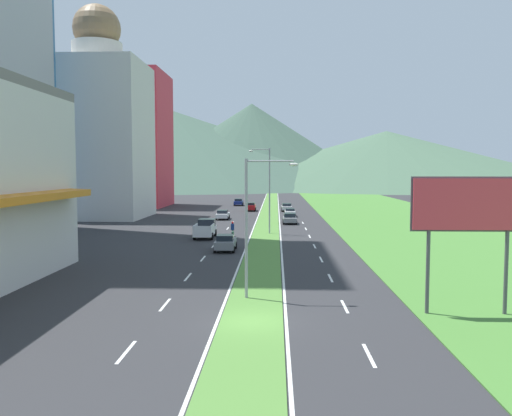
% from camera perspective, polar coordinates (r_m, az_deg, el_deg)
% --- Properties ---
extents(ground_plane, '(600.00, 600.00, 0.00)m').
position_cam_1_polar(ground_plane, '(27.01, -0.48, -12.35)').
color(ground_plane, '#2D2D30').
extents(grass_median, '(3.20, 240.00, 0.06)m').
position_cam_1_polar(grass_median, '(86.21, 1.39, -0.88)').
color(grass_median, '#518438').
rests_on(grass_median, ground_plane).
extents(grass_verge_right, '(24.00, 240.00, 0.06)m').
position_cam_1_polar(grass_verge_right, '(88.36, 14.88, -0.89)').
color(grass_verge_right, '#477F33').
rests_on(grass_verge_right, ground_plane).
extents(lane_dash_left_2, '(0.16, 2.80, 0.01)m').
position_cam_1_polar(lane_dash_left_2, '(23.51, -14.00, -15.02)').
color(lane_dash_left_2, silver).
rests_on(lane_dash_left_2, ground_plane).
extents(lane_dash_left_3, '(0.16, 2.80, 0.01)m').
position_cam_1_polar(lane_dash_left_3, '(30.68, -9.91, -10.38)').
color(lane_dash_left_3, silver).
rests_on(lane_dash_left_3, ground_plane).
extents(lane_dash_left_4, '(0.16, 2.80, 0.01)m').
position_cam_1_polar(lane_dash_left_4, '(38.06, -7.46, -7.48)').
color(lane_dash_left_4, silver).
rests_on(lane_dash_left_4, ground_plane).
extents(lane_dash_left_5, '(0.16, 2.80, 0.01)m').
position_cam_1_polar(lane_dash_left_5, '(45.55, -5.82, -5.53)').
color(lane_dash_left_5, silver).
rests_on(lane_dash_left_5, ground_plane).
extents(lane_dash_left_6, '(0.16, 2.80, 0.01)m').
position_cam_1_polar(lane_dash_left_6, '(53.11, -4.66, -4.12)').
color(lane_dash_left_6, silver).
rests_on(lane_dash_left_6, ground_plane).
extents(lane_dash_left_7, '(0.16, 2.80, 0.01)m').
position_cam_1_polar(lane_dash_left_7, '(60.70, -3.79, -3.07)').
color(lane_dash_left_7, silver).
rests_on(lane_dash_left_7, ground_plane).
extents(lane_dash_left_8, '(0.16, 2.80, 0.01)m').
position_cam_1_polar(lane_dash_left_8, '(68.33, -3.11, -2.25)').
color(lane_dash_left_8, silver).
rests_on(lane_dash_left_8, ground_plane).
extents(lane_dash_left_9, '(0.16, 2.80, 0.01)m').
position_cam_1_polar(lane_dash_left_9, '(75.97, -2.57, -1.59)').
color(lane_dash_left_9, silver).
rests_on(lane_dash_left_9, ground_plane).
extents(lane_dash_right_2, '(0.16, 2.80, 0.01)m').
position_cam_1_polar(lane_dash_right_2, '(22.98, 12.25, -15.46)').
color(lane_dash_right_2, silver).
rests_on(lane_dash_right_2, ground_plane).
extents(lane_dash_right_3, '(0.16, 2.80, 0.01)m').
position_cam_1_polar(lane_dash_right_3, '(30.27, 9.67, -10.57)').
color(lane_dash_right_3, silver).
rests_on(lane_dash_right_3, ground_plane).
extents(lane_dash_right_4, '(0.16, 2.80, 0.01)m').
position_cam_1_polar(lane_dash_right_4, '(37.73, 8.14, -7.59)').
color(lane_dash_right_4, silver).
rests_on(lane_dash_right_4, ground_plane).
extents(lane_dash_right_5, '(0.16, 2.80, 0.01)m').
position_cam_1_polar(lane_dash_right_5, '(45.28, 7.13, -5.60)').
color(lane_dash_right_5, silver).
rests_on(lane_dash_right_5, ground_plane).
extents(lane_dash_right_6, '(0.16, 2.80, 0.01)m').
position_cam_1_polar(lane_dash_right_6, '(52.87, 6.41, -4.17)').
color(lane_dash_right_6, silver).
rests_on(lane_dash_right_6, ground_plane).
extents(lane_dash_right_7, '(0.16, 2.80, 0.01)m').
position_cam_1_polar(lane_dash_right_7, '(60.50, 5.88, -3.10)').
color(lane_dash_right_7, silver).
rests_on(lane_dash_right_7, ground_plane).
extents(lane_dash_right_8, '(0.16, 2.80, 0.01)m').
position_cam_1_polar(lane_dash_right_8, '(68.15, 5.47, -2.28)').
color(lane_dash_right_8, silver).
rests_on(lane_dash_right_8, ground_plane).
extents(lane_dash_right_9, '(0.16, 2.80, 0.01)m').
position_cam_1_polar(lane_dash_right_9, '(75.81, 5.14, -1.62)').
color(lane_dash_right_9, silver).
rests_on(lane_dash_right_9, ground_plane).
extents(edge_line_median_left, '(0.16, 240.00, 0.01)m').
position_cam_1_polar(edge_line_median_left, '(86.26, 0.23, -0.89)').
color(edge_line_median_left, silver).
rests_on(edge_line_median_left, ground_plane).
extents(edge_line_median_right, '(0.16, 240.00, 0.01)m').
position_cam_1_polar(edge_line_median_right, '(86.21, 2.56, -0.90)').
color(edge_line_median_right, silver).
rests_on(edge_line_median_right, ground_plane).
extents(domed_building, '(14.66, 14.66, 33.57)m').
position_cam_1_polar(domed_building, '(87.72, -16.79, 8.15)').
color(domed_building, silver).
rests_on(domed_building, ground_plane).
extents(midrise_colored, '(16.19, 16.19, 27.68)m').
position_cam_1_polar(midrise_colored, '(112.82, -13.88, 7.23)').
color(midrise_colored, '#D83847').
rests_on(midrise_colored, ground_plane).
extents(hill_far_left, '(230.04, 230.04, 38.48)m').
position_cam_1_polar(hill_far_left, '(273.72, -9.54, 6.59)').
color(hill_far_left, '#3D5647').
rests_on(hill_far_left, ground_plane).
extents(hill_far_center, '(123.21, 123.21, 39.46)m').
position_cam_1_polar(hill_far_center, '(254.86, -0.47, 6.94)').
color(hill_far_center, '#3D5647').
rests_on(hill_far_center, ground_plane).
extents(hill_far_right, '(182.07, 182.07, 25.71)m').
position_cam_1_polar(hill_far_right, '(253.86, 14.04, 5.27)').
color(hill_far_right, '#47664C').
rests_on(hill_far_right, ground_plane).
extents(street_lamp_near, '(3.15, 0.28, 8.35)m').
position_cam_1_polar(street_lamp_near, '(30.79, -0.36, -1.04)').
color(street_lamp_near, '#99999E').
rests_on(street_lamp_near, ground_plane).
extents(street_lamp_mid, '(2.57, 0.28, 10.24)m').
position_cam_1_polar(street_lamp_mid, '(62.18, 1.27, 2.47)').
color(street_lamp_mid, '#99999E').
rests_on(street_lamp_mid, ground_plane).
extents(billboard_roadside, '(6.04, 0.28, 7.35)m').
position_cam_1_polar(billboard_roadside, '(29.45, 22.27, -0.21)').
color(billboard_roadside, '#4C4C51').
rests_on(billboard_roadside, ground_plane).
extents(car_0, '(1.99, 4.02, 1.48)m').
position_cam_1_polar(car_0, '(74.30, 3.70, -1.15)').
color(car_0, slate).
rests_on(car_0, ground_plane).
extents(car_1, '(1.95, 4.06, 1.54)m').
position_cam_1_polar(car_1, '(49.63, -3.35, -3.80)').
color(car_1, slate).
rests_on(car_1, ground_plane).
extents(car_2, '(1.94, 4.23, 1.44)m').
position_cam_1_polar(car_2, '(80.77, -3.66, -0.73)').
color(car_2, silver).
rests_on(car_2, ground_plane).
extents(car_3, '(1.94, 4.09, 1.57)m').
position_cam_1_polar(car_3, '(96.83, -0.60, 0.14)').
color(car_3, maroon).
rests_on(car_3, ground_plane).
extents(car_4, '(1.85, 4.00, 1.33)m').
position_cam_1_polar(car_4, '(85.78, 3.74, -0.46)').
color(car_4, silver).
rests_on(car_4, ground_plane).
extents(car_6, '(1.93, 4.02, 1.47)m').
position_cam_1_polar(car_6, '(111.56, -1.92, 0.66)').
color(car_6, navy).
rests_on(car_6, ground_plane).
extents(car_7, '(2.03, 4.52, 1.44)m').
position_cam_1_polar(car_7, '(96.77, 3.38, 0.10)').
color(car_7, '#B2B2B7').
rests_on(car_7, ground_plane).
extents(pickup_truck_0, '(2.18, 5.40, 2.00)m').
position_cam_1_polar(pickup_truck_0, '(59.34, -5.54, -2.29)').
color(pickup_truck_0, silver).
rests_on(pickup_truck_0, ground_plane).
extents(motorcycle_rider, '(0.36, 2.00, 1.80)m').
position_cam_1_polar(motorcycle_rider, '(59.36, -2.58, -2.51)').
color(motorcycle_rider, black).
rests_on(motorcycle_rider, ground_plane).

